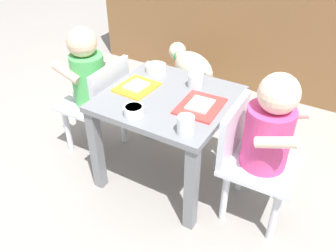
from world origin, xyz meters
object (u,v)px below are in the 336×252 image
object	(u,v)px
dining_table	(168,113)
veggie_bowl_far	(134,111)
veggie_bowl_near	(156,68)
water_cup_right	(195,81)
water_cup_left	(186,126)
food_tray_left	(137,87)
food_tray_right	(200,106)
seated_child_right	(265,134)
dog	(191,68)
seated_child_left	(91,78)

from	to	relation	value
dining_table	veggie_bowl_far	xyz separation A→B (m)	(-0.04, -0.19, 0.10)
veggie_bowl_near	water_cup_right	bearing A→B (deg)	-10.22
veggie_bowl_near	water_cup_left	bearing A→B (deg)	-45.99
food_tray_left	food_tray_right	size ratio (longest dim) A/B	0.88
seated_child_right	food_tray_right	xyz separation A→B (m)	(-0.27, 0.01, 0.03)
dog	veggie_bowl_far	bearing A→B (deg)	-77.50
food_tray_right	veggie_bowl_far	size ratio (longest dim) A/B	2.62
seated_child_left	seated_child_right	world-z (taller)	seated_child_right
water_cup_left	water_cup_right	world-z (taller)	water_cup_left
seated_child_right	veggie_bowl_far	size ratio (longest dim) A/B	8.40
dining_table	seated_child_right	distance (m)	0.43
food_tray_right	water_cup_left	size ratio (longest dim) A/B	2.95
water_cup_right	veggie_bowl_far	bearing A→B (deg)	-107.46
veggie_bowl_near	seated_child_right	bearing A→B (deg)	-17.74
food_tray_left	veggie_bowl_near	distance (m)	0.18
water_cup_right	veggie_bowl_far	xyz separation A→B (m)	(-0.10, -0.32, -0.00)
water_cup_right	veggie_bowl_near	xyz separation A→B (m)	(-0.22, 0.04, -0.01)
dog	food_tray_left	bearing A→B (deg)	-83.39
seated_child_right	dog	world-z (taller)	seated_child_right
seated_child_right	dog	distance (m)	0.97
dog	veggie_bowl_near	size ratio (longest dim) A/B	4.23
veggie_bowl_far	food_tray_right	bearing A→B (deg)	43.65
dining_table	seated_child_left	world-z (taller)	seated_child_left
seated_child_left	veggie_bowl_far	xyz separation A→B (m)	(0.38, -0.19, 0.05)
dining_table	food_tray_right	xyz separation A→B (m)	(0.15, -0.01, 0.09)
water_cup_left	veggie_bowl_near	size ratio (longest dim) A/B	0.73
dining_table	veggie_bowl_far	world-z (taller)	veggie_bowl_far
dining_table	food_tray_right	distance (m)	0.18
seated_child_right	water_cup_right	distance (m)	0.39
dining_table	water_cup_left	world-z (taller)	water_cup_left
dining_table	dog	xyz separation A→B (m)	(-0.23, 0.68, -0.13)
water_cup_right	dog	bearing A→B (deg)	117.97
food_tray_right	water_cup_right	xyz separation A→B (m)	(-0.09, 0.14, 0.02)
dining_table	dog	bearing A→B (deg)	108.84
seated_child_right	veggie_bowl_far	bearing A→B (deg)	-159.79
dining_table	seated_child_right	size ratio (longest dim) A/B	0.80
dining_table	food_tray_right	bearing A→B (deg)	-3.07
food_tray_left	dining_table	bearing A→B (deg)	3.07
seated_child_right	food_tray_right	size ratio (longest dim) A/B	3.21
dining_table	water_cup_right	bearing A→B (deg)	64.44
water_cup_right	seated_child_right	bearing A→B (deg)	-22.11
seated_child_left	water_cup_right	xyz separation A→B (m)	(0.48, 0.12, 0.06)
food_tray_right	veggie_bowl_far	xyz separation A→B (m)	(-0.19, -0.18, 0.02)
seated_child_left	seated_child_right	size ratio (longest dim) A/B	0.99
dog	veggie_bowl_far	size ratio (longest dim) A/B	5.13
dog	seated_child_right	bearing A→B (deg)	-46.82
water_cup_right	veggie_bowl_near	bearing A→B (deg)	169.78
seated_child_left	food_tray_left	xyz separation A→B (m)	(0.27, -0.01, 0.04)
veggie_bowl_near	seated_child_left	bearing A→B (deg)	-147.46
dog	water_cup_left	world-z (taller)	water_cup_left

